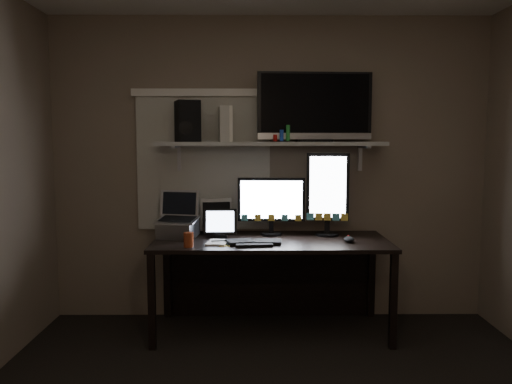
{
  "coord_description": "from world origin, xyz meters",
  "views": [
    {
      "loc": [
        -0.14,
        -2.36,
        1.49
      ],
      "look_at": [
        -0.12,
        1.25,
        1.12
      ],
      "focal_mm": 35.0,
      "sensor_mm": 36.0,
      "label": 1
    }
  ],
  "objects_px": {
    "tv": "(314,107)",
    "mouse": "(349,239)",
    "keyboard": "(254,242)",
    "game_console": "(225,124)",
    "speaker": "(188,121)",
    "monitor_landscape": "(271,206)",
    "tablet": "(220,223)",
    "desk": "(271,258)",
    "cup": "(189,240)",
    "monitor_portrait": "(328,194)",
    "laptop": "(178,215)"
  },
  "relations": [
    {
      "from": "cup",
      "to": "keyboard",
      "type": "bearing_deg",
      "value": 13.86
    },
    {
      "from": "keyboard",
      "to": "speaker",
      "type": "distance_m",
      "value": 1.1
    },
    {
      "from": "monitor_portrait",
      "to": "cup",
      "type": "relative_size",
      "value": 6.45
    },
    {
      "from": "tv",
      "to": "mouse",
      "type": "bearing_deg",
      "value": -59.02
    },
    {
      "from": "monitor_portrait",
      "to": "tablet",
      "type": "xyz_separation_m",
      "value": [
        -0.85,
        -0.08,
        -0.22
      ]
    },
    {
      "from": "keyboard",
      "to": "tv",
      "type": "height_order",
      "value": "tv"
    },
    {
      "from": "monitor_landscape",
      "to": "laptop",
      "type": "bearing_deg",
      "value": -168.62
    },
    {
      "from": "monitor_landscape",
      "to": "game_console",
      "type": "distance_m",
      "value": 0.75
    },
    {
      "from": "keyboard",
      "to": "tv",
      "type": "bearing_deg",
      "value": 32.19
    },
    {
      "from": "cup",
      "to": "tv",
      "type": "distance_m",
      "value": 1.45
    },
    {
      "from": "keyboard",
      "to": "speaker",
      "type": "xyz_separation_m",
      "value": [
        -0.53,
        0.35,
        0.9
      ]
    },
    {
      "from": "mouse",
      "to": "tablet",
      "type": "height_order",
      "value": "tablet"
    },
    {
      "from": "tablet",
      "to": "game_console",
      "type": "distance_m",
      "value": 0.79
    },
    {
      "from": "keyboard",
      "to": "desk",
      "type": "bearing_deg",
      "value": 57.5
    },
    {
      "from": "desk",
      "to": "keyboard",
      "type": "distance_m",
      "value": 0.35
    },
    {
      "from": "monitor_portrait",
      "to": "laptop",
      "type": "height_order",
      "value": "monitor_portrait"
    },
    {
      "from": "monitor_landscape",
      "to": "keyboard",
      "type": "xyz_separation_m",
      "value": [
        -0.14,
        -0.34,
        -0.22
      ]
    },
    {
      "from": "mouse",
      "to": "keyboard",
      "type": "bearing_deg",
      "value": -176.89
    },
    {
      "from": "mouse",
      "to": "tv",
      "type": "bearing_deg",
      "value": 123.86
    },
    {
      "from": "laptop",
      "to": "speaker",
      "type": "distance_m",
      "value": 0.75
    },
    {
      "from": "keyboard",
      "to": "game_console",
      "type": "bearing_deg",
      "value": 116.57
    },
    {
      "from": "mouse",
      "to": "speaker",
      "type": "bearing_deg",
      "value": 165.73
    },
    {
      "from": "game_console",
      "to": "keyboard",
      "type": "bearing_deg",
      "value": -69.76
    },
    {
      "from": "tablet",
      "to": "speaker",
      "type": "relative_size",
      "value": 0.8
    },
    {
      "from": "monitor_portrait",
      "to": "laptop",
      "type": "relative_size",
      "value": 1.89
    },
    {
      "from": "keyboard",
      "to": "monitor_landscape",
      "type": "bearing_deg",
      "value": 61.49
    },
    {
      "from": "monitor_landscape",
      "to": "laptop",
      "type": "height_order",
      "value": "monitor_landscape"
    },
    {
      "from": "desk",
      "to": "speaker",
      "type": "bearing_deg",
      "value": 172.93
    },
    {
      "from": "monitor_landscape",
      "to": "keyboard",
      "type": "relative_size",
      "value": 1.33
    },
    {
      "from": "desk",
      "to": "game_console",
      "type": "bearing_deg",
      "value": 166.64
    },
    {
      "from": "monitor_portrait",
      "to": "game_console",
      "type": "relative_size",
      "value": 2.42
    },
    {
      "from": "game_console",
      "to": "speaker",
      "type": "relative_size",
      "value": 0.87
    },
    {
      "from": "desk",
      "to": "cup",
      "type": "relative_size",
      "value": 17.19
    },
    {
      "from": "desk",
      "to": "keyboard",
      "type": "bearing_deg",
      "value": -116.22
    },
    {
      "from": "cup",
      "to": "monitor_landscape",
      "type": "bearing_deg",
      "value": 36.78
    },
    {
      "from": "tablet",
      "to": "speaker",
      "type": "bearing_deg",
      "value": 156.32
    },
    {
      "from": "mouse",
      "to": "game_console",
      "type": "bearing_deg",
      "value": 161.43
    },
    {
      "from": "keyboard",
      "to": "game_console",
      "type": "distance_m",
      "value": 0.97
    },
    {
      "from": "laptop",
      "to": "cup",
      "type": "height_order",
      "value": "laptop"
    },
    {
      "from": "speaker",
      "to": "keyboard",
      "type": "bearing_deg",
      "value": -51.09
    },
    {
      "from": "tv",
      "to": "speaker",
      "type": "distance_m",
      "value": 1.02
    },
    {
      "from": "monitor_portrait",
      "to": "speaker",
      "type": "bearing_deg",
      "value": -174.85
    },
    {
      "from": "desk",
      "to": "tv",
      "type": "distance_m",
      "value": 1.26
    },
    {
      "from": "monitor_landscape",
      "to": "tablet",
      "type": "relative_size",
      "value": 2.08
    },
    {
      "from": "tv",
      "to": "monitor_landscape",
      "type": "bearing_deg",
      "value": -176.32
    },
    {
      "from": "speaker",
      "to": "tv",
      "type": "bearing_deg",
      "value": -15.66
    },
    {
      "from": "desk",
      "to": "cup",
      "type": "height_order",
      "value": "cup"
    },
    {
      "from": "cup",
      "to": "tv",
      "type": "bearing_deg",
      "value": 27.64
    },
    {
      "from": "cup",
      "to": "game_console",
      "type": "height_order",
      "value": "game_console"
    },
    {
      "from": "keyboard",
      "to": "mouse",
      "type": "bearing_deg",
      "value": -2.57
    }
  ]
}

